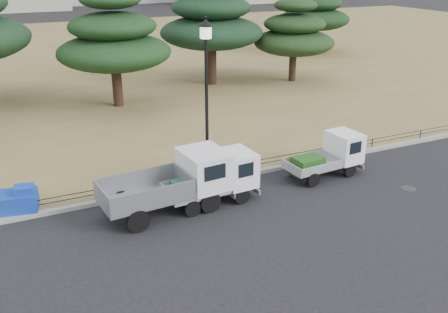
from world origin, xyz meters
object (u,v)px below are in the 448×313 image
tarp_pile (18,200)px  street_lamp (206,74)px  truck_large (174,181)px  truck_kei_front (217,179)px  truck_kei_rear (329,156)px

tarp_pile → street_lamp: bearing=-1.6°
truck_large → truck_kei_front: (1.67, -0.01, -0.22)m
truck_kei_rear → street_lamp: 6.10m
truck_large → truck_kei_front: truck_large is taller
street_lamp → truck_kei_rear: bearing=-18.8°
truck_kei_front → street_lamp: street_lamp is taller
truck_large → truck_kei_rear: size_ratio=1.41×
truck_large → truck_kei_front: 1.69m
truck_large → tarp_pile: (-5.09, 2.03, -0.59)m
truck_kei_front → street_lamp: (0.40, 1.84, 3.46)m
truck_large → truck_kei_rear: truck_large is taller
tarp_pile → truck_large: bearing=-21.7°
truck_large → street_lamp: (2.07, 1.83, 3.24)m
street_lamp → truck_kei_front: bearing=-102.1°
truck_large → truck_kei_front: size_ratio=1.36×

